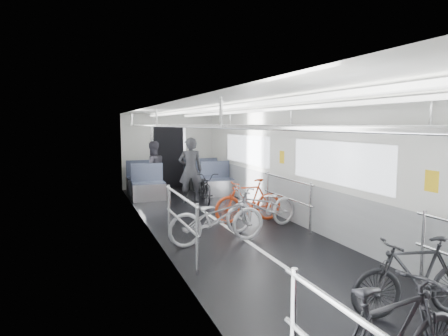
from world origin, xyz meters
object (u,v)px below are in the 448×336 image
at_px(bike_right_near, 417,277).
at_px(bike_right_far, 249,201).
at_px(bike_aisle, 206,187).
at_px(person_seated, 153,169).
at_px(bike_right_mid, 263,207).
at_px(person_standing, 190,170).
at_px(bike_left_far, 217,217).

height_order(bike_right_near, bike_right_far, bike_right_far).
relative_size(bike_aisle, person_seated, 0.98).
xyz_separation_m(bike_right_mid, bike_right_far, (-0.04, 0.60, 0.01)).
bearing_deg(bike_aisle, person_standing, 174.65).
relative_size(bike_right_far, person_standing, 0.88).
bearing_deg(bike_right_far, person_standing, -167.44).
relative_size(bike_right_mid, bike_right_far, 1.12).
height_order(bike_left_far, bike_right_near, bike_left_far).
xyz_separation_m(bike_left_far, bike_right_near, (1.13, -3.27, -0.02)).
bearing_deg(person_seated, bike_left_far, 81.85).
bearing_deg(person_seated, bike_right_near, 88.58).
relative_size(bike_left_far, bike_right_near, 1.19).
relative_size(person_standing, person_seated, 1.09).
height_order(bike_right_mid, person_standing, person_standing).
height_order(bike_right_near, bike_right_mid, bike_right_mid).
height_order(bike_aisle, person_seated, person_seated).
distance_m(bike_right_mid, person_seated, 4.57).
relative_size(bike_right_far, bike_aisle, 0.98).
xyz_separation_m(bike_left_far, bike_right_mid, (1.17, 0.62, -0.01)).
relative_size(bike_right_near, bike_right_mid, 0.86).
bearing_deg(bike_right_near, bike_aisle, -165.72).
distance_m(bike_left_far, bike_right_near, 3.46).
bearing_deg(person_seated, bike_right_mid, 97.13).
height_order(bike_aisle, person_standing, person_standing).
relative_size(bike_left_far, bike_right_mid, 1.03).
relative_size(bike_right_mid, person_seated, 1.08).
distance_m(bike_aisle, person_standing, 0.61).
bearing_deg(bike_right_mid, person_seated, -175.78).
height_order(person_standing, person_seated, person_standing).
bearing_deg(bike_right_far, bike_aisle, -175.87).
height_order(bike_right_mid, person_seated, person_seated).
height_order(bike_left_far, bike_right_mid, bike_left_far).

